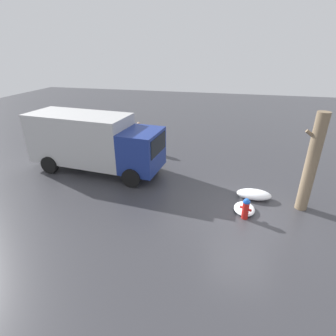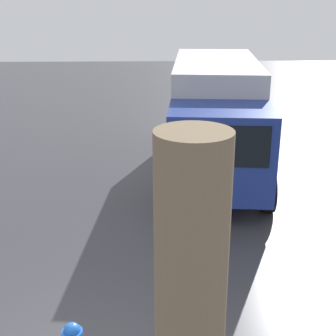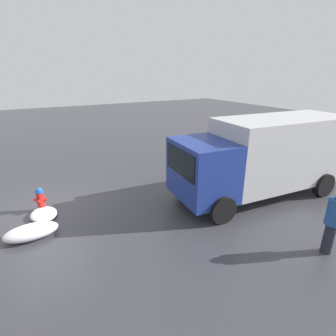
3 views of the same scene
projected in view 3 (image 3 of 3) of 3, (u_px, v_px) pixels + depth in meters
ground_plane at (43, 211)px, 9.00m from camera, size 60.00×60.00×0.00m
fire_hydrant at (41, 199)px, 8.85m from camera, size 0.44×0.36×0.86m
delivery_truck at (266, 154)px, 9.74m from camera, size 7.05×3.00×2.94m
pedestrian at (333, 220)px, 6.62m from camera, size 0.39×0.39×1.79m
snow_pile_by_hydrant at (31, 232)px, 7.46m from camera, size 1.44×0.72×0.41m
snow_pile_curbside at (44, 214)px, 8.57m from camera, size 0.81×1.05×0.22m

